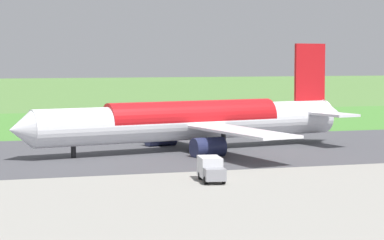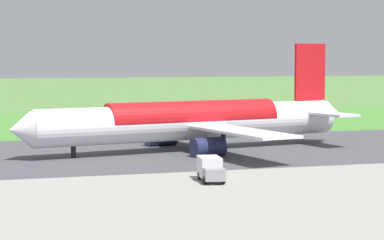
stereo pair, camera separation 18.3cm
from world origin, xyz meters
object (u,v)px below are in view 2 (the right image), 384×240
Objects in this scene: service_truck_baggage at (211,169)px; no_stopping_sign at (215,117)px; airliner_main at (194,121)px; traffic_cone_orange at (183,123)px.

no_stopping_sign is at bearing -108.86° from service_truck_baggage.
traffic_cone_orange is at bearing -104.19° from airliner_main.
service_truck_baggage is 10.99× the size of traffic_cone_orange.
airliner_main is 8.91× the size of service_truck_baggage.
no_stopping_sign is 6.65m from traffic_cone_orange.
no_stopping_sign reaches higher than traffic_cone_orange.
airliner_main is at bearing -103.43° from service_truck_baggage.
airliner_main reaches higher than service_truck_baggage.
airliner_main reaches higher than no_stopping_sign.
service_truck_baggage is (6.68, 27.97, -2.95)m from airliner_main.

